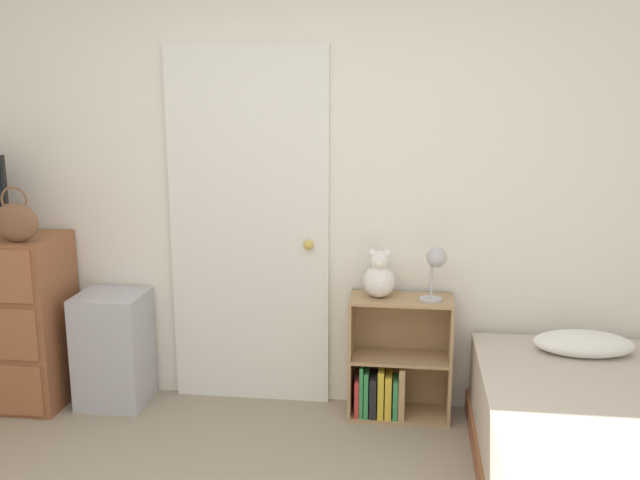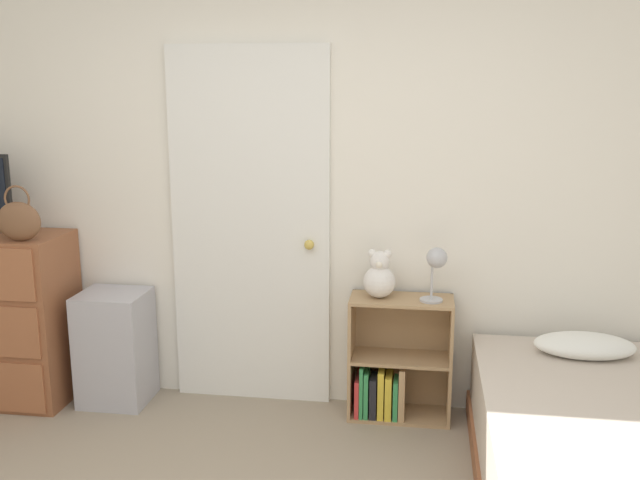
{
  "view_description": "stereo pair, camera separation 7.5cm",
  "coord_description": "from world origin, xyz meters",
  "px_view_note": "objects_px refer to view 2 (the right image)",
  "views": [
    {
      "loc": [
        0.62,
        -1.84,
        1.83
      ],
      "look_at": [
        0.15,
        1.79,
        1.02
      ],
      "focal_mm": 40.0,
      "sensor_mm": 36.0,
      "label": 1
    },
    {
      "loc": [
        0.69,
        -1.83,
        1.83
      ],
      "look_at": [
        0.15,
        1.79,
        1.02
      ],
      "focal_mm": 40.0,
      "sensor_mm": 36.0,
      "label": 2
    }
  ],
  "objects_px": {
    "teddy_bear": "(379,277)",
    "desk_lamp": "(436,263)",
    "bookshelf": "(393,370)",
    "storage_bin": "(115,347)",
    "handbag": "(19,220)",
    "bed": "(612,463)"
  },
  "relations": [
    {
      "from": "teddy_bear",
      "to": "desk_lamp",
      "type": "relative_size",
      "value": 0.9
    },
    {
      "from": "bookshelf",
      "to": "storage_bin",
      "type": "bearing_deg",
      "value": -178.44
    },
    {
      "from": "handbag",
      "to": "desk_lamp",
      "type": "bearing_deg",
      "value": 4.86
    },
    {
      "from": "bed",
      "to": "bookshelf",
      "type": "bearing_deg",
      "value": 140.71
    },
    {
      "from": "teddy_bear",
      "to": "storage_bin",
      "type": "bearing_deg",
      "value": -178.46
    },
    {
      "from": "storage_bin",
      "to": "desk_lamp",
      "type": "height_order",
      "value": "desk_lamp"
    },
    {
      "from": "handbag",
      "to": "desk_lamp",
      "type": "xyz_separation_m",
      "value": [
        2.24,
        0.19,
        -0.2
      ]
    },
    {
      "from": "handbag",
      "to": "storage_bin",
      "type": "height_order",
      "value": "handbag"
    },
    {
      "from": "storage_bin",
      "to": "teddy_bear",
      "type": "distance_m",
      "value": 1.59
    },
    {
      "from": "storage_bin",
      "to": "teddy_bear",
      "type": "relative_size",
      "value": 2.47
    },
    {
      "from": "teddy_bear",
      "to": "handbag",
      "type": "bearing_deg",
      "value": -173.21
    },
    {
      "from": "handbag",
      "to": "bed",
      "type": "xyz_separation_m",
      "value": [
        3.0,
        -0.57,
        -0.87
      ]
    },
    {
      "from": "desk_lamp",
      "to": "bed",
      "type": "distance_m",
      "value": 1.26
    },
    {
      "from": "bed",
      "to": "storage_bin",
      "type": "bearing_deg",
      "value": 163.7
    },
    {
      "from": "teddy_bear",
      "to": "bed",
      "type": "distance_m",
      "value": 1.44
    },
    {
      "from": "storage_bin",
      "to": "teddy_bear",
      "type": "xyz_separation_m",
      "value": [
        1.52,
        0.04,
        0.47
      ]
    },
    {
      "from": "teddy_bear",
      "to": "bed",
      "type": "height_order",
      "value": "teddy_bear"
    },
    {
      "from": "desk_lamp",
      "to": "bookshelf",
      "type": "bearing_deg",
      "value": 168.64
    },
    {
      "from": "handbag",
      "to": "desk_lamp",
      "type": "distance_m",
      "value": 2.25
    },
    {
      "from": "teddy_bear",
      "to": "desk_lamp",
      "type": "xyz_separation_m",
      "value": [
        0.3,
        -0.04,
        0.1
      ]
    },
    {
      "from": "storage_bin",
      "to": "bed",
      "type": "xyz_separation_m",
      "value": [
        2.58,
        -0.76,
        -0.09
      ]
    },
    {
      "from": "desk_lamp",
      "to": "handbag",
      "type": "bearing_deg",
      "value": -175.14
    }
  ]
}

